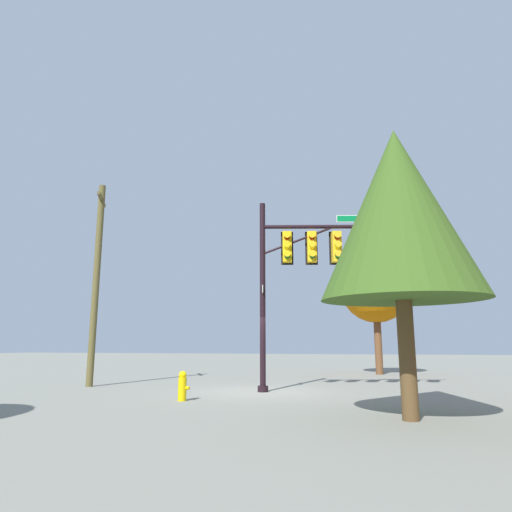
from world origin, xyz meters
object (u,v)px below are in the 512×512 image
Objects in this scene: utility_pole at (96,278)px; signal_pole_assembly at (332,255)px; fire_hydrant at (182,386)px; tree_mid at (398,213)px; tree_far at (375,288)px.

signal_pole_assembly is at bearing 1.20° from utility_pole.
fire_hydrant is at bearing -32.45° from utility_pole.
tree_mid is (11.25, -5.33, 0.39)m from utility_pole.
signal_pole_assembly is 1.00× the size of tree_mid.
utility_pole is at bearing 147.55° from fire_hydrant.
tree_mid is 1.01× the size of tree_far.
signal_pole_assembly reaches higher than tree_far.
fire_hydrant is (5.20, -3.31, -3.76)m from utility_pole.
fire_hydrant is at bearing -113.19° from tree_far.
tree_far is at bearing 66.81° from fire_hydrant.
utility_pole is 9.68× the size of fire_hydrant.
utility_pole is at bearing -137.56° from tree_far.
signal_pole_assembly is 6.90m from fire_hydrant.
signal_pole_assembly is 9.33m from utility_pole.
tree_far reaches higher than fire_hydrant.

